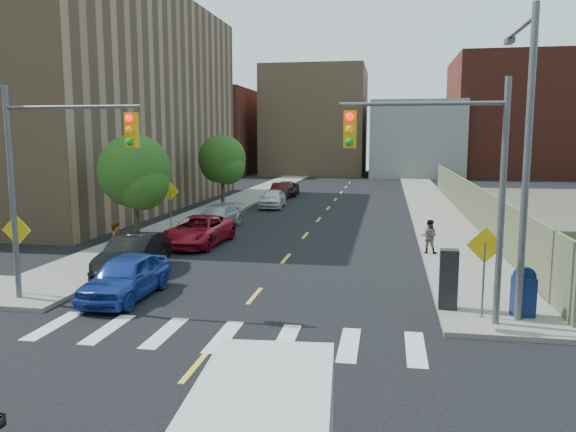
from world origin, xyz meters
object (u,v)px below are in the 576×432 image
at_px(parked_car_grey, 286,189).
at_px(pedestrian_west, 117,245).
at_px(parked_car_black, 134,254).
at_px(pedestrian_east, 429,236).
at_px(parked_car_blue, 126,277).
at_px(parked_car_red, 198,231).
at_px(mailbox, 524,292).
at_px(parked_car_white, 273,198).
at_px(payphone, 449,279).
at_px(parked_car_maroon, 281,191).
at_px(parked_car_silver, 217,217).

xyz_separation_m(parked_car_grey, pedestrian_west, (-1.51, -29.82, 0.43)).
height_order(parked_car_black, pedestrian_east, pedestrian_east).
bearing_deg(pedestrian_west, parked_car_blue, -154.46).
bearing_deg(pedestrian_east, parked_car_red, 8.15).
bearing_deg(mailbox, parked_car_black, 155.97).
xyz_separation_m(parked_car_white, payphone, (10.50, -24.26, 0.36)).
relative_size(parked_car_black, parked_car_maroon, 1.10).
relative_size(parked_car_silver, parked_car_maroon, 1.10).
bearing_deg(pedestrian_east, parked_car_blue, 51.04).
xyz_separation_m(parked_car_black, parked_car_white, (1.30, 21.12, -0.05)).
bearing_deg(pedestrian_west, parked_car_black, -111.05).
bearing_deg(pedestrian_east, parked_car_maroon, -51.61).
distance_m(parked_car_black, parked_car_silver, 11.17).
bearing_deg(parked_car_white, payphone, -69.21).
height_order(payphone, pedestrian_west, payphone).
bearing_deg(mailbox, parked_car_silver, 123.57).
xyz_separation_m(parked_car_maroon, pedestrian_west, (-1.56, -26.98, 0.37)).
relative_size(parked_car_red, parked_car_maroon, 1.25).
xyz_separation_m(parked_car_blue, parked_car_silver, (-1.30, 14.52, -0.07)).
height_order(parked_car_red, parked_car_white, parked_car_red).
distance_m(parked_car_black, payphone, 12.21).
bearing_deg(pedestrian_east, mailbox, 115.16).
bearing_deg(mailbox, parked_car_red, 134.65).
relative_size(parked_car_white, pedestrian_west, 2.29).
bearing_deg(mailbox, pedestrian_east, 93.60).
bearing_deg(parked_car_white, pedestrian_west, -98.36).
distance_m(parked_car_maroon, payphone, 32.30).
bearing_deg(pedestrian_east, pedestrian_west, 33.45).
bearing_deg(parked_car_maroon, parked_car_grey, 91.14).
bearing_deg(parked_car_grey, pedestrian_east, -69.53).
bearing_deg(parked_car_red, payphone, -35.83).
bearing_deg(mailbox, parked_car_maroon, 103.28).
height_order(parked_car_maroon, pedestrian_east, pedestrian_east).
relative_size(parked_car_maroon, mailbox, 2.82).
bearing_deg(parked_car_blue, parked_car_black, 111.79).
distance_m(parked_car_white, pedestrian_east, 19.02).
xyz_separation_m(parked_car_blue, parked_car_white, (0.00, 24.47, -0.02)).
relative_size(parked_car_red, pedestrian_west, 2.86).
bearing_deg(parked_car_blue, payphone, 1.74).
xyz_separation_m(parked_car_red, pedestrian_east, (11.17, -0.69, 0.19)).
bearing_deg(parked_car_white, parked_car_red, -95.16).
relative_size(payphone, pedestrian_west, 1.01).
relative_size(parked_car_maroon, pedestrian_east, 2.74).
bearing_deg(parked_car_red, parked_car_silver, 100.16).
relative_size(parked_car_blue, parked_car_silver, 0.94).
relative_size(parked_car_black, parked_car_grey, 1.01).
distance_m(parked_car_blue, payphone, 10.51).
bearing_deg(parked_car_blue, parked_car_grey, 91.60).
xyz_separation_m(parked_car_black, parked_car_grey, (0.71, 30.06, -0.12)).
bearing_deg(parked_car_red, parked_car_grey, 93.11).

